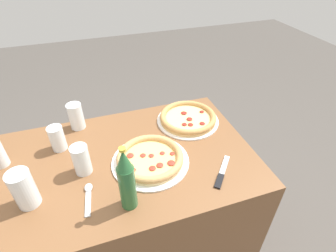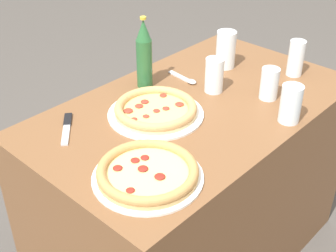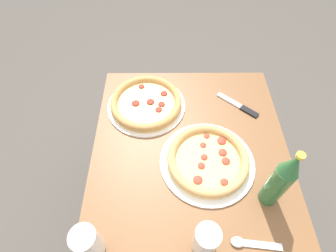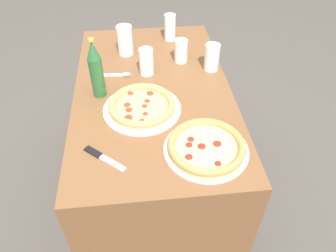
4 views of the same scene
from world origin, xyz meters
name	(u,v)px [view 2 (image 2 of 4)]	position (x,y,z in m)	size (l,w,h in m)	color
table	(192,187)	(0.00, 0.00, 0.38)	(1.23, 0.72, 0.77)	brown
pizza_pepperoni	(156,110)	(0.15, -0.06, 0.79)	(0.34, 0.34, 0.04)	white
pizza_margherita	(148,173)	(0.41, 0.17, 0.79)	(0.32, 0.32, 0.04)	white
glass_iced_tea	(290,105)	(-0.13, 0.30, 0.83)	(0.07, 0.07, 0.13)	white
glass_lemonade	(296,60)	(-0.46, 0.13, 0.83)	(0.06, 0.06, 0.15)	white
glass_red_wine	(269,84)	(-0.22, 0.16, 0.83)	(0.07, 0.07, 0.12)	white
glass_water	(226,51)	(-0.33, -0.12, 0.84)	(0.08, 0.08, 0.15)	white
glass_orange_juice	(214,77)	(-0.13, -0.02, 0.83)	(0.07, 0.07, 0.13)	white
beer_bottle	(144,54)	(0.02, -0.24, 0.90)	(0.06, 0.06, 0.28)	#286033
knife	(67,127)	(0.41, -0.21, 0.77)	(0.14, 0.16, 0.01)	black
spoon	(186,79)	(-0.13, -0.15, 0.77)	(0.04, 0.15, 0.01)	silver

